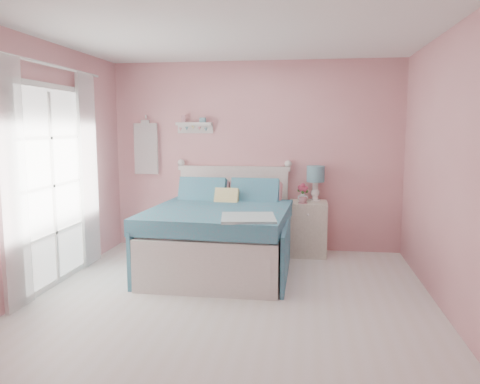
% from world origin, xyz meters
% --- Properties ---
extents(floor, '(4.50, 4.50, 0.00)m').
position_xyz_m(floor, '(0.00, 0.00, 0.00)').
color(floor, silver).
rests_on(floor, ground).
extents(room_shell, '(4.50, 4.50, 4.50)m').
position_xyz_m(room_shell, '(0.00, 0.00, 1.58)').
color(room_shell, '#C97F85').
rests_on(room_shell, floor).
extents(bed, '(1.67, 2.05, 1.17)m').
position_xyz_m(bed, '(-0.29, 1.24, 0.40)').
color(bed, silver).
rests_on(bed, floor).
extents(nightstand, '(0.50, 0.49, 0.72)m').
position_xyz_m(nightstand, '(0.74, 1.99, 0.36)').
color(nightstand, beige).
rests_on(nightstand, floor).
extents(table_lamp, '(0.24, 0.24, 0.47)m').
position_xyz_m(table_lamp, '(0.84, 2.07, 1.05)').
color(table_lamp, white).
rests_on(table_lamp, nightstand).
extents(vase, '(0.17, 0.17, 0.14)m').
position_xyz_m(vase, '(0.67, 2.00, 0.79)').
color(vase, silver).
rests_on(vase, nightstand).
extents(teacup, '(0.14, 0.14, 0.08)m').
position_xyz_m(teacup, '(0.68, 1.83, 0.76)').
color(teacup, '#BD7E87').
rests_on(teacup, nightstand).
extents(roses, '(0.14, 0.11, 0.12)m').
position_xyz_m(roses, '(0.67, 1.99, 0.90)').
color(roses, '#BE4160').
rests_on(roses, vase).
extents(wall_shelf, '(0.50, 0.15, 0.25)m').
position_xyz_m(wall_shelf, '(-0.84, 2.19, 1.73)').
color(wall_shelf, silver).
rests_on(wall_shelf, room_shell).
extents(hanging_dress, '(0.34, 0.03, 0.72)m').
position_xyz_m(hanging_dress, '(-1.55, 2.18, 1.40)').
color(hanging_dress, white).
rests_on(hanging_dress, room_shell).
extents(french_door, '(0.04, 1.32, 2.16)m').
position_xyz_m(french_door, '(-1.97, 0.40, 1.07)').
color(french_door, silver).
rests_on(french_door, floor).
extents(curtain_near, '(0.04, 0.40, 2.32)m').
position_xyz_m(curtain_near, '(-1.92, -0.34, 1.18)').
color(curtain_near, white).
rests_on(curtain_near, floor).
extents(curtain_far, '(0.04, 0.40, 2.32)m').
position_xyz_m(curtain_far, '(-1.92, 1.14, 1.18)').
color(curtain_far, white).
rests_on(curtain_far, floor).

